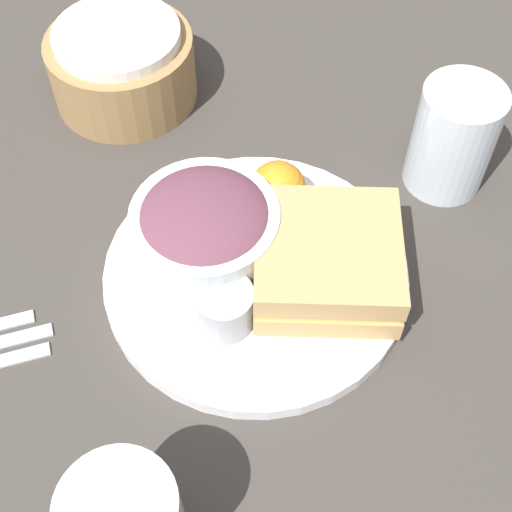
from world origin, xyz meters
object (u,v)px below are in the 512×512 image
object	(u,v)px
plate	(256,274)
bread_basket	(122,65)
dressing_cup	(224,307)
drink_glass	(453,138)
salad_bowl	(205,228)
sandwich	(327,260)

from	to	relation	value
plate	bread_basket	xyz separation A→B (m)	(-0.12, 0.25, 0.03)
dressing_cup	drink_glass	size ratio (longest dim) A/B	0.46
salad_bowl	dressing_cup	size ratio (longest dim) A/B	2.56
sandwich	salad_bowl	bearing A→B (deg)	160.76
salad_bowl	dressing_cup	distance (m)	0.07
plate	bread_basket	distance (m)	0.28
bread_basket	plate	bearing A→B (deg)	-63.83
sandwich	drink_glass	size ratio (longest dim) A/B	1.21
sandwich	drink_glass	xyz separation A→B (m)	(0.13, 0.12, 0.01)
plate	drink_glass	distance (m)	0.23
plate	salad_bowl	bearing A→B (deg)	152.62
salad_bowl	drink_glass	world-z (taller)	drink_glass
sandwich	dressing_cup	size ratio (longest dim) A/B	2.65
sandwich	bread_basket	bearing A→B (deg)	124.62
plate	dressing_cup	world-z (taller)	dressing_cup
sandwich	drink_glass	bearing A→B (deg)	42.27
dressing_cup	bread_basket	world-z (taller)	bread_basket
salad_bowl	bread_basket	size ratio (longest dim) A/B	0.84
plate	drink_glass	bearing A→B (deg)	29.18
sandwich	dressing_cup	world-z (taller)	sandwich
plate	sandwich	world-z (taller)	sandwich
plate	sandwich	size ratio (longest dim) A/B	2.03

